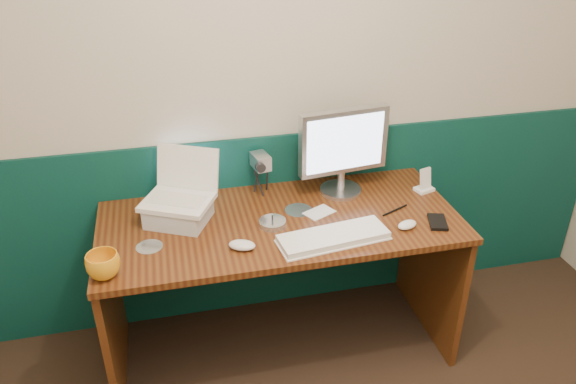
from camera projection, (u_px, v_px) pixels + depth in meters
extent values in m
cube|color=#C0B5A2|center=(291.00, 84.00, 2.60)|extent=(3.50, 0.04, 2.50)
cube|color=#07352A|center=(291.00, 222.00, 2.95)|extent=(3.48, 0.02, 1.00)
cube|color=#3E1A0B|center=(281.00, 286.00, 2.68)|extent=(1.60, 0.70, 0.75)
cube|color=silver|center=(179.00, 213.00, 2.47)|extent=(0.32, 0.30, 0.09)
cube|color=white|center=(333.00, 238.00, 2.35)|extent=(0.48, 0.21, 0.03)
ellipsoid|color=white|center=(407.00, 225.00, 2.43)|extent=(0.11, 0.09, 0.03)
ellipsoid|color=silver|center=(242.00, 245.00, 2.29)|extent=(0.13, 0.10, 0.04)
imported|color=orange|center=(103.00, 265.00, 2.11)|extent=(0.17, 0.17, 0.10)
cylinder|color=silver|center=(273.00, 223.00, 2.45)|extent=(0.12, 0.12, 0.02)
cylinder|color=#B0B9C0|center=(149.00, 247.00, 2.31)|extent=(0.11, 0.11, 0.00)
cylinder|color=silver|center=(299.00, 210.00, 2.57)|extent=(0.13, 0.13, 0.00)
cylinder|color=black|center=(395.00, 210.00, 2.56)|extent=(0.14, 0.07, 0.01)
cube|color=silver|center=(319.00, 212.00, 2.55)|extent=(0.16, 0.14, 0.00)
cube|color=white|center=(424.00, 189.00, 2.73)|extent=(0.10, 0.09, 0.02)
cube|color=white|center=(425.00, 178.00, 2.70)|extent=(0.07, 0.04, 0.10)
cube|color=black|center=(438.00, 222.00, 2.47)|extent=(0.11, 0.14, 0.01)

